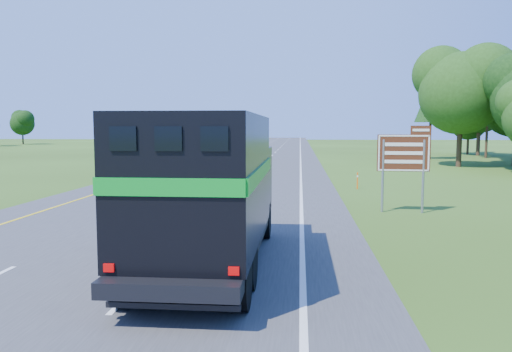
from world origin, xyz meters
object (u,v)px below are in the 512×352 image
(horse_truck, at_px, (209,187))
(white_suv, at_px, (200,158))
(far_car, at_px, (259,140))
(exit_sign, at_px, (404,156))

(horse_truck, xyz_separation_m, white_suv, (-6.26, 29.71, -1.08))
(white_suv, bearing_deg, far_car, 90.23)
(exit_sign, bearing_deg, white_suv, 125.50)
(horse_truck, xyz_separation_m, exit_sign, (6.63, 9.04, 0.30))
(far_car, xyz_separation_m, exit_sign, (13.68, -93.42, 1.57))
(far_car, bearing_deg, exit_sign, -84.62)
(white_suv, bearing_deg, exit_sign, -58.45)
(white_suv, distance_m, exit_sign, 24.39)
(white_suv, height_order, exit_sign, exit_sign)
(horse_truck, height_order, far_car, horse_truck)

